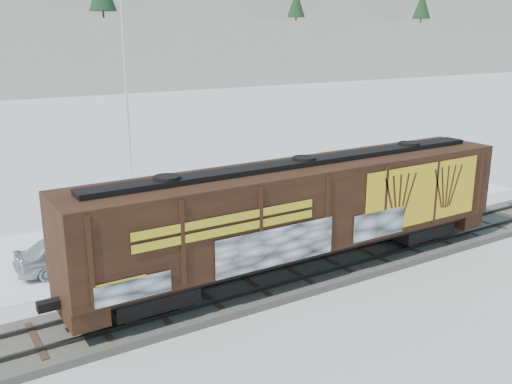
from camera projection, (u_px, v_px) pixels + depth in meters
ground at (294, 279)px, 23.11m from camera, size 500.00×500.00×0.00m
rail_track at (294, 275)px, 23.07m from camera, size 50.00×3.40×0.43m
parking_strip at (208, 227)px, 29.22m from camera, size 40.00×8.00×0.03m
hopper_railcar at (303, 208)px, 22.52m from camera, size 19.10×3.06×4.47m
flagpole at (130, 116)px, 33.84m from camera, size 2.30×0.90×12.92m
car_silver at (71, 252)px, 23.84m from camera, size 4.48×1.84×1.52m
car_white at (266, 203)px, 30.61m from camera, size 4.72×1.67×1.55m
car_dark at (311, 206)px, 30.16m from camera, size 5.82×4.05×1.57m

